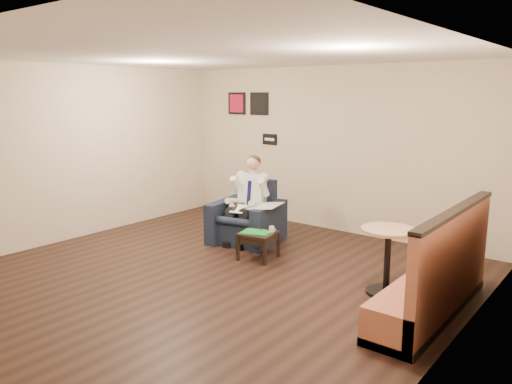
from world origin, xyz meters
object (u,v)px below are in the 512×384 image
Objects in this scene: side_table at (258,245)px; cafe_table at (387,261)px; green_folder at (256,232)px; banquette at (432,261)px; armchair at (247,212)px; coffee_mug at (272,229)px; seated_man at (243,203)px; smartphone at (266,230)px.

cafe_table is (1.97, -0.06, 0.20)m from side_table.
banquette reaches higher than green_folder.
coffee_mug is at bearing -38.43° from armchair.
seated_man is 1.64× the size of cafe_table.
armchair is at bearing 90.00° from seated_man.
coffee_mug reaches higher than green_folder.
banquette reaches higher than armchair.
seated_man is 0.57× the size of banquette.
coffee_mug is at bearing 42.68° from side_table.
side_table is at bearing -44.34° from seated_man.
armchair reaches higher than smartphone.
coffee_mug is 0.12m from smartphone.
coffee_mug reaches higher than smartphone.
banquette is at bearing -6.03° from side_table.
seated_man is 15.79× the size of coffee_mug.
armchair is 0.22m from seated_man.
coffee_mug is (0.81, -0.43, -0.04)m from armchair.
side_table is at bearing 173.97° from banquette.
banquette is (3.21, -0.70, -0.07)m from seated_man.
armchair is at bearing 165.70° from banquette.
armchair reaches higher than cafe_table.
coffee_mug is 2.46m from banquette.
seated_man reaches higher than green_folder.
armchair is 0.81m from smartphone.
smartphone is (0.02, 0.14, 0.20)m from side_table.
coffee_mug is at bearing -7.10° from smartphone.
seated_man is 2.73× the size of side_table.
coffee_mug is at bearing 42.68° from green_folder.
smartphone is at bearing 75.03° from green_folder.
seated_man is 0.90m from side_table.
smartphone is 0.15× the size of cafe_table.
armchair is 2.72m from cafe_table.
green_folder is 2.00m from cafe_table.
seated_man is 2.68m from cafe_table.
green_folder is at bearing 174.49° from banquette.
cafe_table is (1.95, -0.20, 0.00)m from smartphone.
seated_man is at bearing 146.41° from side_table.
smartphone is at bearing -41.26° from armchair.
coffee_mug is (0.79, -0.30, -0.22)m from seated_man.
side_table is at bearing 178.36° from cafe_table.
armchair reaches higher than side_table.
green_folder is at bearing -52.27° from armchair.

